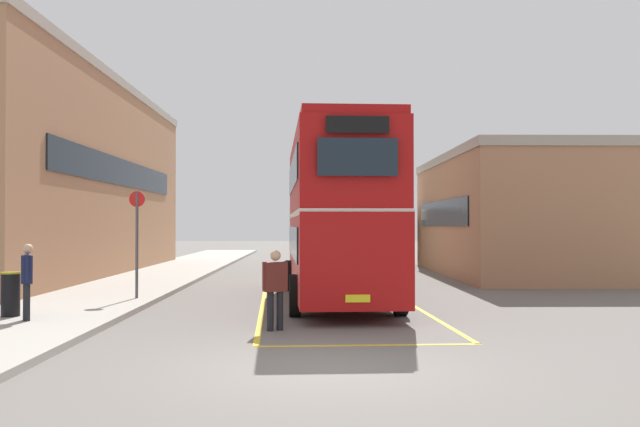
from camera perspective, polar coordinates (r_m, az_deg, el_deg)
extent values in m
plane|color=#66605B|center=(25.11, -0.23, -5.88)|extent=(135.60, 135.60, 0.00)
cube|color=#A39E93|center=(28.19, -13.67, -5.17)|extent=(4.00, 57.60, 0.14)
cube|color=#AD7A56|center=(31.38, -20.29, 2.39)|extent=(5.21, 22.93, 7.91)
cube|color=#19232D|center=(30.63, -15.63, 3.19)|extent=(0.06, 17.42, 1.10)
cube|color=#A89E8E|center=(31.88, -20.25, 9.83)|extent=(5.33, 23.05, 0.36)
cube|color=#AD7A56|center=(31.76, 15.76, -0.42)|extent=(6.63, 13.79, 4.86)
cube|color=#19232D|center=(30.98, 9.82, 0.02)|extent=(0.06, 10.48, 1.10)
cube|color=#A89E8E|center=(31.89, 15.74, 4.27)|extent=(6.75, 13.91, 0.36)
cylinder|color=black|center=(23.17, -2.48, -5.06)|extent=(0.33, 1.01, 1.00)
cylinder|color=black|center=(23.36, 3.72, -5.02)|extent=(0.33, 1.01, 1.00)
cylinder|color=black|center=(16.69, -2.04, -6.68)|extent=(0.33, 1.01, 1.00)
cylinder|color=black|center=(16.95, 6.54, -6.58)|extent=(0.33, 1.01, 1.00)
cube|color=#A80F0F|center=(19.94, 1.32, -3.14)|extent=(2.93, 10.60, 2.10)
cube|color=#A80F0F|center=(19.97, 1.32, 2.89)|extent=(2.92, 10.39, 2.10)
cube|color=#A80F0F|center=(20.08, 1.32, 6.17)|extent=(2.82, 10.28, 0.20)
cube|color=silver|center=(19.93, 1.32, -0.12)|extent=(2.95, 10.50, 0.14)
cube|color=#19232D|center=(19.86, -2.23, -2.28)|extent=(0.44, 8.60, 0.84)
cube|color=#19232D|center=(19.91, -2.23, 3.19)|extent=(0.44, 8.60, 0.84)
cube|color=#19232D|center=(20.08, 4.84, -2.27)|extent=(0.44, 8.60, 0.84)
cube|color=#19232D|center=(20.12, 4.83, 3.15)|extent=(0.44, 8.60, 0.84)
cube|color=#19232D|center=(14.75, 3.08, 4.63)|extent=(1.70, 0.12, 0.80)
cube|color=black|center=(14.83, 3.08, 7.24)|extent=(1.34, 0.10, 0.36)
cube|color=#19232D|center=(25.18, 0.29, -1.77)|extent=(1.94, 0.13, 1.00)
cube|color=yellow|center=(14.77, 3.09, -6.92)|extent=(0.52, 0.05, 0.16)
cylinder|color=black|center=(43.09, 2.76, -3.19)|extent=(0.27, 0.92, 0.92)
cylinder|color=black|center=(43.35, 6.12, -3.17)|extent=(0.27, 0.92, 0.92)
cylinder|color=black|center=(37.75, 3.36, -3.51)|extent=(0.27, 0.92, 0.92)
cylinder|color=black|center=(38.05, 7.19, -3.49)|extent=(0.27, 0.92, 0.92)
cube|color=silver|center=(40.51, 4.83, -1.72)|extent=(2.56, 8.97, 2.60)
cube|color=silver|center=(40.51, 4.83, 0.20)|extent=(2.41, 8.61, 0.12)
cube|color=#19232D|center=(40.39, 3.07, -1.23)|extent=(0.11, 7.15, 0.96)
cube|color=#19232D|center=(40.66, 6.59, -1.22)|extent=(0.11, 7.15, 0.96)
cube|color=#19232D|center=(44.97, 4.20, -1.26)|extent=(1.97, 0.06, 1.10)
cylinder|color=black|center=(14.58, -3.29, -7.91)|extent=(0.14, 0.14, 0.80)
cylinder|color=black|center=(14.50, -4.07, -7.95)|extent=(0.14, 0.14, 0.80)
cube|color=#591E19|center=(14.47, -3.67, -5.17)|extent=(0.52, 0.39, 0.60)
cylinder|color=#591E19|center=(14.55, -2.81, -5.03)|extent=(0.09, 0.09, 0.57)
cylinder|color=#591E19|center=(14.38, -4.54, -5.07)|extent=(0.09, 0.09, 0.57)
sphere|color=tan|center=(14.42, -3.64, -3.43)|extent=(0.22, 0.22, 0.22)
cylinder|color=black|center=(16.34, -22.78, -6.61)|extent=(0.14, 0.14, 0.79)
cylinder|color=black|center=(16.13, -22.76, -6.68)|extent=(0.14, 0.14, 0.79)
cube|color=#141938|center=(16.18, -22.75, -4.21)|extent=(0.39, 0.51, 0.59)
cylinder|color=#141938|center=(16.41, -22.78, -4.06)|extent=(0.09, 0.09, 0.56)
cylinder|color=#141938|center=(15.95, -22.73, -4.15)|extent=(0.09, 0.09, 0.56)
sphere|color=tan|center=(16.16, -22.67, -2.68)|extent=(0.21, 0.21, 0.21)
cylinder|color=black|center=(17.09, -23.87, -6.09)|extent=(0.40, 0.40, 0.94)
cylinder|color=olive|center=(17.06, -23.86, -4.44)|extent=(0.43, 0.43, 0.04)
cylinder|color=#4C4C51|center=(20.10, -14.68, -2.52)|extent=(0.08, 0.08, 2.93)
cylinder|color=red|center=(20.10, -14.66, 1.14)|extent=(0.44, 0.06, 0.44)
cube|color=gold|center=(18.93, -4.69, -7.50)|extent=(0.72, 12.49, 0.01)
cube|color=gold|center=(19.28, 7.47, -7.37)|extent=(0.72, 12.49, 0.01)
cube|color=gold|center=(12.85, 3.94, -10.64)|extent=(4.15, 0.32, 0.01)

